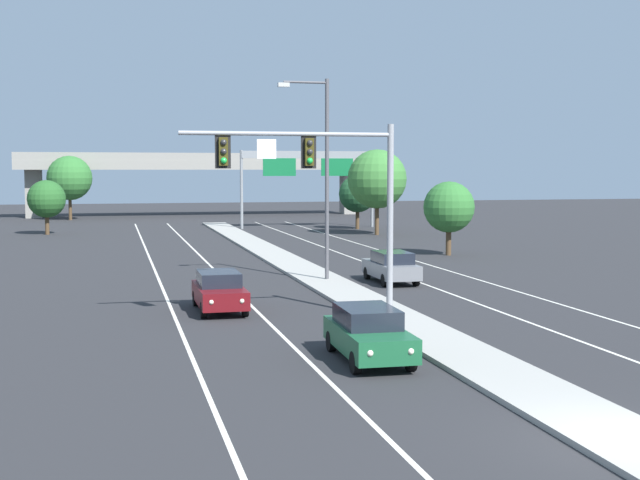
% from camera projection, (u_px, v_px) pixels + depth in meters
% --- Properties ---
extents(ground_plane, '(260.00, 260.00, 0.00)m').
position_uv_depth(ground_plane, '(628.00, 445.00, 17.39)').
color(ground_plane, '#28282B').
extents(median_island, '(2.40, 110.00, 0.15)m').
position_uv_depth(median_island, '(370.00, 305.00, 34.80)').
color(median_island, '#9E9B93').
rests_on(median_island, ground).
extents(lane_stripe_oncoming_center, '(0.14, 100.00, 0.01)m').
position_uv_depth(lane_stripe_oncoming_center, '(233.00, 288.00, 40.46)').
color(lane_stripe_oncoming_center, silver).
rests_on(lane_stripe_oncoming_center, ground).
extents(lane_stripe_receding_center, '(0.14, 100.00, 0.01)m').
position_uv_depth(lane_stripe_receding_center, '(417.00, 282.00, 42.70)').
color(lane_stripe_receding_center, silver).
rests_on(lane_stripe_receding_center, ground).
extents(edge_stripe_left, '(0.14, 100.00, 0.01)m').
position_uv_depth(edge_stripe_left, '(163.00, 290.00, 39.68)').
color(edge_stripe_left, silver).
rests_on(edge_stripe_left, ground).
extents(edge_stripe_right, '(0.14, 100.00, 0.01)m').
position_uv_depth(edge_stripe_right, '(478.00, 279.00, 43.49)').
color(edge_stripe_right, silver).
rests_on(edge_stripe_right, ground).
extents(overhead_signal_mast, '(7.96, 0.44, 7.20)m').
position_uv_depth(overhead_signal_mast, '(324.00, 178.00, 30.92)').
color(overhead_signal_mast, gray).
rests_on(overhead_signal_mast, median_island).
extents(street_lamp_median, '(2.58, 0.28, 10.00)m').
position_uv_depth(street_lamp_median, '(323.00, 167.00, 42.06)').
color(street_lamp_median, '#4C4C51').
rests_on(street_lamp_median, median_island).
extents(car_oncoming_green, '(1.92, 4.51, 1.58)m').
position_uv_depth(car_oncoming_green, '(368.00, 333.00, 25.01)').
color(car_oncoming_green, '#195633').
rests_on(car_oncoming_green, ground).
extents(car_oncoming_darkred, '(1.83, 4.47, 1.58)m').
position_uv_depth(car_oncoming_darkred, '(219.00, 291.00, 33.77)').
color(car_oncoming_darkred, '#5B0F14').
rests_on(car_oncoming_darkred, ground).
extents(car_receding_grey, '(1.87, 4.49, 1.58)m').
position_uv_depth(car_receding_grey, '(391.00, 266.00, 42.23)').
color(car_receding_grey, slate).
rests_on(car_receding_grey, ground).
extents(highway_sign_gantry, '(13.28, 0.42, 7.50)m').
position_uv_depth(highway_sign_gantry, '(308.00, 164.00, 81.43)').
color(highway_sign_gantry, gray).
rests_on(highway_sign_gantry, ground).
extents(overpass_bridge, '(42.40, 6.40, 7.65)m').
position_uv_depth(overpass_bridge, '(198.00, 169.00, 103.12)').
color(overpass_bridge, gray).
rests_on(overpass_bridge, ground).
extents(tree_far_right_a, '(3.55, 3.55, 5.14)m').
position_uv_depth(tree_far_right_a, '(357.00, 194.00, 80.17)').
color(tree_far_right_a, '#4C3823').
rests_on(tree_far_right_a, ground).
extents(tree_far_left_b, '(3.29, 3.29, 4.76)m').
position_uv_depth(tree_far_left_b, '(46.00, 199.00, 73.37)').
color(tree_far_left_b, '#4C3823').
rests_on(tree_far_left_b, ground).
extents(tree_far_left_a, '(4.99, 4.99, 7.22)m').
position_uv_depth(tree_far_left_a, '(69.00, 178.00, 94.37)').
color(tree_far_left_a, '#4C3823').
rests_on(tree_far_left_a, ground).
extents(tree_far_right_b, '(3.38, 3.38, 4.89)m').
position_uv_depth(tree_far_right_b, '(449.00, 207.00, 55.55)').
color(tree_far_right_b, '#4C3823').
rests_on(tree_far_right_b, ground).
extents(tree_far_right_c, '(5.12, 5.12, 7.41)m').
position_uv_depth(tree_far_right_c, '(377.00, 179.00, 72.81)').
color(tree_far_right_c, '#4C3823').
rests_on(tree_far_right_c, ground).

